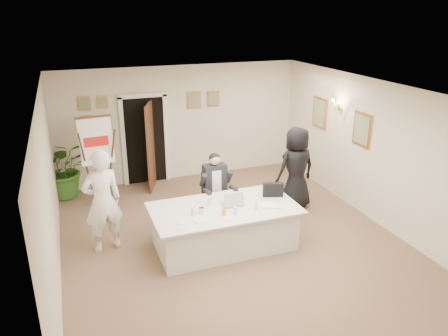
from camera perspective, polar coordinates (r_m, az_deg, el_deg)
name	(u,v)px	position (r m, az deg, el deg)	size (l,w,h in m)	color
floor	(232,241)	(8.23, 1.00, -9.46)	(7.00, 7.00, 0.00)	brown
ceiling	(233,90)	(7.25, 1.14, 10.11)	(6.00, 7.00, 0.02)	white
wall_back	(180,123)	(10.81, -5.71, 5.85)	(6.00, 0.10, 2.80)	white
wall_front	(354,281)	(4.89, 16.57, -13.99)	(6.00, 0.10, 2.80)	white
wall_left	(49,194)	(7.18, -21.89, -3.20)	(0.10, 7.00, 2.80)	white
wall_right	(374,152)	(9.10, 18.97, 2.03)	(0.10, 7.00, 2.80)	white
doorway	(147,143)	(10.56, -10.03, 3.28)	(1.14, 0.86, 2.20)	black
pictures_back_wall	(147,108)	(10.52, -10.00, 7.75)	(3.40, 0.06, 0.80)	#C68743
pictures_right_wall	(339,121)	(9.90, 14.78, 6.02)	(0.06, 2.20, 0.80)	#C68743
wall_sconce	(338,105)	(9.79, 14.62, 7.97)	(0.20, 0.30, 0.24)	gold
conference_table	(224,226)	(7.87, 0.03, -7.65)	(2.57, 1.38, 0.78)	silver
seated_man	(216,187)	(8.66, -1.11, -2.56)	(0.62, 0.66, 1.44)	black
flip_chart	(98,166)	(9.65, -16.15, 0.26)	(0.70, 0.47, 1.96)	#3A1E12
standing_man	(103,202)	(7.82, -15.58, -4.24)	(0.68, 0.45, 1.87)	white
standing_woman	(296,168)	(9.30, 9.40, -0.04)	(0.87, 0.57, 1.78)	black
potted_palm	(64,169)	(10.42, -20.16, -0.07)	(1.21, 1.05, 1.35)	#2F6020
laptop	(231,197)	(7.76, 0.95, -3.80)	(0.36, 0.37, 0.28)	#B7BABC
laptop_bag	(273,190)	(8.13, 6.42, -2.84)	(0.38, 0.10, 0.26)	black
paper_stack	(270,206)	(7.76, 6.07, -4.91)	(0.33, 0.23, 0.03)	white
plate_left	(182,222)	(7.21, -5.51, -7.04)	(0.20, 0.20, 0.01)	white
plate_mid	(200,220)	(7.25, -3.19, -6.80)	(0.23, 0.23, 0.01)	white
plate_near	(228,217)	(7.33, 0.58, -6.47)	(0.22, 0.22, 0.01)	white
glass_a	(193,211)	(7.41, -4.09, -5.66)	(0.06, 0.06, 0.14)	silver
glass_b	(235,211)	(7.41, 1.49, -5.61)	(0.06, 0.06, 0.14)	silver
glass_c	(256,206)	(7.62, 4.22, -4.92)	(0.06, 0.06, 0.14)	silver
glass_d	(209,201)	(7.77, -1.92, -4.35)	(0.07, 0.07, 0.14)	silver
oj_glass	(224,213)	(7.36, -0.02, -5.85)	(0.06, 0.06, 0.13)	orange
steel_jug	(201,211)	(7.46, -2.97, -5.57)	(0.09, 0.09, 0.11)	silver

